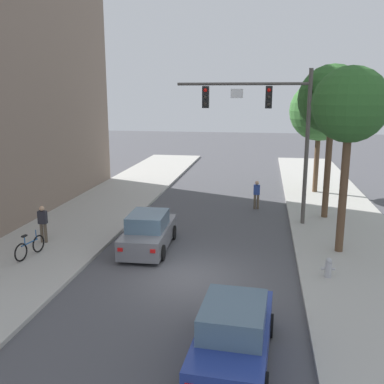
# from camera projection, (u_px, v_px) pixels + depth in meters

# --- Properties ---
(ground_plane) EXTENTS (120.00, 120.00, 0.00)m
(ground_plane) POSITION_uv_depth(u_px,v_px,m) (187.00, 277.00, 15.68)
(ground_plane) COLOR #4C4C51
(sidewalk_left) EXTENTS (5.00, 60.00, 0.15)m
(sidewalk_left) POSITION_uv_depth(u_px,v_px,m) (22.00, 264.00, 16.72)
(sidewalk_left) COLOR #B2AFA8
(sidewalk_left) RESTS_ON ground
(sidewalk_right) EXTENTS (5.00, 60.00, 0.15)m
(sidewalk_right) POSITION_uv_depth(u_px,v_px,m) (376.00, 288.00, 14.61)
(sidewalk_right) COLOR #B2AFA8
(sidewalk_right) RESTS_ON ground
(traffic_signal_mast) EXTENTS (6.44, 0.38, 7.50)m
(traffic_signal_mast) POSITION_uv_depth(u_px,v_px,m) (270.00, 118.00, 20.83)
(traffic_signal_mast) COLOR #514C47
(traffic_signal_mast) RESTS_ON sidewalk_right
(car_lead_grey) EXTENTS (1.95, 4.30, 1.60)m
(car_lead_grey) POSITION_uv_depth(u_px,v_px,m) (149.00, 232.00, 18.42)
(car_lead_grey) COLOR slate
(car_lead_grey) RESTS_ON ground
(car_following_blue) EXTENTS (2.01, 4.32, 1.60)m
(car_following_blue) POSITION_uv_depth(u_px,v_px,m) (234.00, 335.00, 10.61)
(car_following_blue) COLOR navy
(car_following_blue) RESTS_ON ground
(pedestrian_sidewalk_left_walker) EXTENTS (0.36, 0.22, 1.64)m
(pedestrian_sidewalk_left_walker) POSITION_uv_depth(u_px,v_px,m) (43.00, 222.00, 18.71)
(pedestrian_sidewalk_left_walker) COLOR brown
(pedestrian_sidewalk_left_walker) RESTS_ON sidewalk_left
(pedestrian_crossing_road) EXTENTS (0.36, 0.22, 1.64)m
(pedestrian_crossing_road) POSITION_uv_depth(u_px,v_px,m) (257.00, 193.00, 24.77)
(pedestrian_crossing_road) COLOR brown
(pedestrian_crossing_road) RESTS_ON ground
(bicycle_leaning) EXTENTS (0.33, 1.76, 0.98)m
(bicycle_leaning) POSITION_uv_depth(u_px,v_px,m) (30.00, 247.00, 17.17)
(bicycle_leaning) COLOR black
(bicycle_leaning) RESTS_ON sidewalk_left
(fire_hydrant) EXTENTS (0.48, 0.24, 0.72)m
(fire_hydrant) POSITION_uv_depth(u_px,v_px,m) (328.00, 267.00, 15.26)
(fire_hydrant) COLOR #B2B2B7
(fire_hydrant) RESTS_ON sidewalk_right
(street_tree_nearest) EXTENTS (2.93, 2.93, 7.40)m
(street_tree_nearest) POSITION_uv_depth(u_px,v_px,m) (350.00, 106.00, 16.57)
(street_tree_nearest) COLOR brown
(street_tree_nearest) RESTS_ON sidewalk_right
(street_tree_second) EXTENTS (3.41, 3.41, 7.79)m
(street_tree_second) POSITION_uv_depth(u_px,v_px,m) (332.00, 100.00, 21.46)
(street_tree_second) COLOR brown
(street_tree_second) RESTS_ON sidewalk_right
(street_tree_third) EXTENTS (3.81, 3.81, 7.18)m
(street_tree_third) POSITION_uv_depth(u_px,v_px,m) (320.00, 111.00, 27.49)
(street_tree_third) COLOR brown
(street_tree_third) RESTS_ON sidewalk_right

